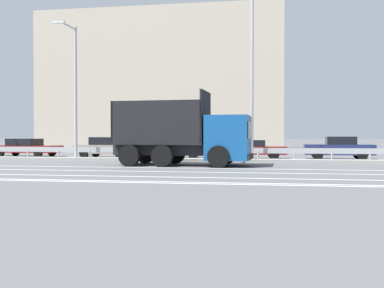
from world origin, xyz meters
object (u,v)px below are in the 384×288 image
object	(u,v)px
parked_car_1	(26,147)
parked_car_4	(252,149)
street_lamp_2	(252,67)
dump_truck	(199,139)
parked_car_5	(339,148)
street_lamp_1	(74,85)
parked_car_2	(107,147)
parked_car_3	(174,146)
median_road_sign	(151,141)

from	to	relation	value
parked_car_1	parked_car_4	world-z (taller)	parked_car_1
street_lamp_2	parked_car_1	size ratio (longest dim) A/B	1.94
dump_truck	parked_car_5	world-z (taller)	dump_truck
dump_truck	street_lamp_2	bearing A→B (deg)	145.79
dump_truck	street_lamp_1	bearing A→B (deg)	-108.62
street_lamp_2	parked_car_4	xyz separation A→B (m)	(-0.10, 3.53, -4.72)
dump_truck	parked_car_2	xyz separation A→B (m)	(-7.31, 6.81, -0.60)
street_lamp_1	parked_car_2	world-z (taller)	street_lamp_1
street_lamp_2	parked_car_1	xyz separation A→B (m)	(-16.06, 4.02, -4.70)
parked_car_1	parked_car_3	distance (m)	10.86
median_road_sign	parked_car_5	xyz separation A→B (m)	(11.15, 3.67, -0.47)
street_lamp_1	parked_car_5	distance (m)	16.68
dump_truck	parked_car_4	xyz separation A→B (m)	(2.41, 6.87, -0.67)
parked_car_1	street_lamp_2	bearing A→B (deg)	80.25
parked_car_1	street_lamp_1	bearing A→B (deg)	57.03
street_lamp_1	parked_car_2	bearing A→B (deg)	79.67
median_road_sign	parked_car_4	size ratio (longest dim) A/B	0.52
street_lamp_2	parked_car_1	distance (m)	17.21
parked_car_2	street_lamp_1	bearing A→B (deg)	-7.72
median_road_sign	parked_car_3	world-z (taller)	median_road_sign
dump_truck	parked_car_1	xyz separation A→B (m)	(-13.54, 7.36, -0.65)
parked_car_4	street_lamp_2	bearing A→B (deg)	-2.14
dump_truck	parked_car_2	world-z (taller)	dump_truck
parked_car_4	parked_car_2	bearing A→B (deg)	-93.48
parked_car_2	parked_car_3	world-z (taller)	parked_car_3
street_lamp_1	parked_car_3	xyz separation A→B (m)	(5.29, 3.65, -3.67)
street_lamp_1	parked_car_5	world-z (taller)	street_lamp_1
street_lamp_1	parked_car_1	distance (m)	7.96
median_road_sign	parked_car_2	xyz separation A→B (m)	(-3.95, 3.45, -0.49)
dump_truck	parked_car_4	size ratio (longest dim) A/B	1.61
street_lamp_2	parked_car_4	size ratio (longest dim) A/B	2.22
parked_car_5	parked_car_2	bearing A→B (deg)	92.39
parked_car_1	parked_car_3	xyz separation A→B (m)	(10.85, -0.59, 0.15)
dump_truck	parked_car_3	xyz separation A→B (m)	(-2.70, 6.78, -0.50)
street_lamp_2	parked_car_5	xyz separation A→B (m)	(5.27, 3.69, -4.63)
street_lamp_2	parked_car_2	world-z (taller)	street_lamp_2
parked_car_5	parked_car_1	bearing A→B (deg)	90.68
parked_car_1	parked_car_3	world-z (taller)	parked_car_3
dump_truck	street_lamp_2	xyz separation A→B (m)	(2.52, 3.34, 4.05)
dump_truck	street_lamp_1	size ratio (longest dim) A/B	0.87
median_road_sign	parked_car_4	xyz separation A→B (m)	(5.78, 3.51, -0.56)
street_lamp_2	street_lamp_1	bearing A→B (deg)	-178.86
median_road_sign	parked_car_3	distance (m)	3.50
parked_car_5	street_lamp_1	bearing A→B (deg)	105.46
median_road_sign	parked_car_3	xyz separation A→B (m)	(0.67, 3.41, -0.39)
street_lamp_2	parked_car_4	bearing A→B (deg)	91.70
dump_truck	parked_car_2	distance (m)	10.01
parked_car_5	street_lamp_2	bearing A→B (deg)	126.56
median_road_sign	street_lamp_2	world-z (taller)	street_lamp_2
parked_car_3	median_road_sign	bearing A→B (deg)	-15.33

